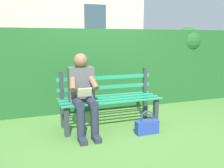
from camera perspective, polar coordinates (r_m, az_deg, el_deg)
ground at (r=4.04m, az=-0.47°, el=-9.92°), size 60.00×60.00×0.00m
park_bench at (r=3.96m, az=-0.80°, el=-3.57°), size 1.63×0.54×0.91m
person_seated at (r=3.64m, az=-6.95°, el=-1.70°), size 0.44×0.73×1.20m
hedge_backdrop at (r=5.09m, az=-1.67°, el=4.06°), size 6.55×0.75×1.67m
handbag at (r=3.74m, az=8.27°, el=-9.87°), size 0.35×0.13×0.36m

